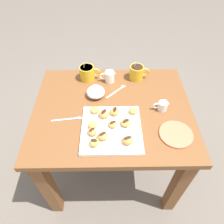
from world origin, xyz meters
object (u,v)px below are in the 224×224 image
object	(u,v)px
beignet_3	(103,136)
beignet_4	(133,111)
beignet_6	(104,114)
beignet_7	(93,125)
beignet_5	(94,143)
chocolate_sauce_pitcher	(163,106)
saucer_coral_left	(176,134)
coffee_mug_mustard_left	(87,73)
beignet_10	(92,132)
pastry_plate_square	(111,129)
beignet_0	(126,123)
coffee_mug_mustard_right	(137,72)
beignet_8	(113,124)
cream_pitcher_white	(109,76)
dining_table	(112,124)
beignet_9	(128,140)
ice_cream_bowl	(96,91)
beignet_2	(115,112)
beignet_1	(95,110)

from	to	relation	value
beignet_3	beignet_4	size ratio (longest dim) A/B	1.07
beignet_6	beignet_7	bearing A→B (deg)	-129.05
beignet_4	beignet_5	world-z (taller)	beignet_5
chocolate_sauce_pitcher	beignet_5	xyz separation A→B (m)	(-0.37, -0.24, 0.00)
saucer_coral_left	coffee_mug_mustard_left	bearing A→B (deg)	136.02
beignet_10	pastry_plate_square	bearing A→B (deg)	20.13
beignet_4	beignet_10	xyz separation A→B (m)	(-0.22, -0.14, 0.00)
coffee_mug_mustard_left	beignet_0	bearing A→B (deg)	-61.02
chocolate_sauce_pitcher	beignet_0	size ratio (longest dim) A/B	1.70
coffee_mug_mustard_right	beignet_3	world-z (taller)	coffee_mug_mustard_right
pastry_plate_square	chocolate_sauce_pitcher	xyz separation A→B (m)	(0.29, 0.14, 0.02)
beignet_6	beignet_8	world-z (taller)	beignet_6
beignet_5	beignet_7	size ratio (longest dim) A/B	0.97
beignet_3	cream_pitcher_white	bearing A→B (deg)	85.69
beignet_0	beignet_7	distance (m)	0.17
pastry_plate_square	saucer_coral_left	size ratio (longest dim) A/B	1.80
dining_table	beignet_3	xyz separation A→B (m)	(-0.05, -0.22, 0.18)
beignet_3	beignet_10	world-z (taller)	same
beignet_0	beignet_9	bearing A→B (deg)	-89.09
beignet_0	beignet_8	xyz separation A→B (m)	(-0.06, -0.01, -0.00)
coffee_mug_mustard_left	beignet_3	bearing A→B (deg)	-77.72
beignet_3	beignet_4	bearing A→B (deg)	45.93
pastry_plate_square	cream_pitcher_white	xyz separation A→B (m)	(-0.01, 0.40, 0.03)
dining_table	beignet_8	bearing A→B (deg)	-88.78
ice_cream_bowl	beignet_9	world-z (taller)	ice_cream_bowl
beignet_4	beignet_8	bearing A→B (deg)	-140.03
beignet_6	cream_pitcher_white	bearing A→B (deg)	84.53
coffee_mug_mustard_right	beignet_0	world-z (taller)	coffee_mug_mustard_right
beignet_3	beignet_6	world-z (taller)	beignet_6
beignet_0	beignet_3	distance (m)	0.14
chocolate_sauce_pitcher	beignet_7	world-z (taller)	chocolate_sauce_pitcher
beignet_10	beignet_3	bearing A→B (deg)	-26.76
cream_pitcher_white	beignet_9	world-z (taller)	cream_pitcher_white
cream_pitcher_white	beignet_6	world-z (taller)	cream_pitcher_white
beignet_8	saucer_coral_left	bearing A→B (deg)	-8.83
coffee_mug_mustard_left	chocolate_sauce_pitcher	world-z (taller)	coffee_mug_mustard_left
chocolate_sauce_pitcher	beignet_7	xyz separation A→B (m)	(-0.38, -0.13, 0.00)
beignet_3	ice_cream_bowl	bearing A→B (deg)	98.43
beignet_6	beignet_9	world-z (taller)	same
beignet_2	beignet_5	world-z (taller)	same
dining_table	beignet_3	world-z (taller)	beignet_3
beignet_0	beignet_6	size ratio (longest dim) A/B	1.00
chocolate_sauce_pitcher	dining_table	bearing A→B (deg)	177.49
beignet_2	beignet_7	xyz separation A→B (m)	(-0.12, -0.09, -0.00)
dining_table	beignet_1	distance (m)	0.20
beignet_3	coffee_mug_mustard_right	bearing A→B (deg)	66.55
beignet_7	beignet_8	distance (m)	0.11
saucer_coral_left	beignet_10	distance (m)	0.43
beignet_0	beignet_8	bearing A→B (deg)	-172.92
beignet_4	beignet_8	xyz separation A→B (m)	(-0.11, -0.09, -0.00)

